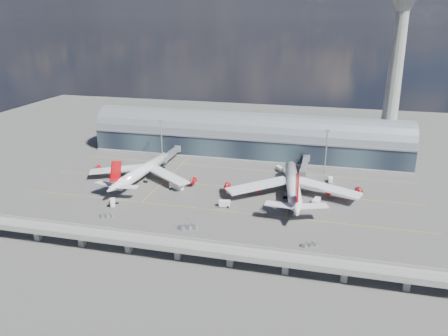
% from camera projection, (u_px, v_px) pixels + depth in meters
% --- Properties ---
extents(ground, '(500.00, 500.00, 0.00)m').
position_uv_depth(ground, '(216.00, 201.00, 213.48)').
color(ground, '#474744').
rests_on(ground, ground).
extents(taxi_lines, '(200.00, 80.12, 0.01)m').
position_uv_depth(taxi_lines, '(227.00, 185.00, 233.71)').
color(taxi_lines, gold).
rests_on(taxi_lines, ground).
extents(terminal, '(200.00, 30.00, 28.00)m').
position_uv_depth(terminal, '(248.00, 138.00, 281.11)').
color(terminal, '#1C232E').
rests_on(terminal, ground).
extents(control_tower, '(19.00, 19.00, 103.00)m').
position_uv_depth(control_tower, '(394.00, 78.00, 252.83)').
color(control_tower, gray).
rests_on(control_tower, ground).
extents(guideway, '(220.00, 8.50, 7.20)m').
position_uv_depth(guideway, '(178.00, 246.00, 161.39)').
color(guideway, gray).
rests_on(guideway, ground).
extents(floodlight_mast_left, '(3.00, 0.70, 25.70)m').
position_uv_depth(floodlight_mast_left, '(161.00, 139.00, 270.82)').
color(floodlight_mast_left, gray).
rests_on(floodlight_mast_left, ground).
extents(floodlight_mast_right, '(3.00, 0.70, 25.70)m').
position_uv_depth(floodlight_mast_right, '(326.00, 150.00, 247.81)').
color(floodlight_mast_right, gray).
rests_on(floodlight_mast_right, ground).
extents(airliner_left, '(62.75, 65.96, 20.09)m').
position_uv_depth(airliner_left, '(142.00, 171.00, 237.71)').
color(airliner_left, white).
rests_on(airliner_left, ground).
extents(airliner_right, '(69.13, 72.31, 22.97)m').
position_uv_depth(airliner_right, '(293.00, 186.00, 216.70)').
color(airliner_right, white).
rests_on(airliner_right, ground).
extents(jet_bridge_left, '(4.40, 28.00, 7.25)m').
position_uv_depth(jet_bridge_left, '(171.00, 153.00, 270.29)').
color(jet_bridge_left, gray).
rests_on(jet_bridge_left, ground).
extents(jet_bridge_right, '(4.40, 32.00, 7.25)m').
position_uv_depth(jet_bridge_right, '(305.00, 165.00, 249.71)').
color(jet_bridge_right, gray).
rests_on(jet_bridge_right, ground).
extents(service_truck_0, '(4.82, 6.57, 2.63)m').
position_uv_depth(service_truck_0, '(113.00, 203.00, 208.61)').
color(service_truck_0, silver).
rests_on(service_truck_0, ground).
extents(service_truck_1, '(5.71, 3.49, 3.09)m').
position_uv_depth(service_truck_1, '(225.00, 204.00, 207.01)').
color(service_truck_1, silver).
rests_on(service_truck_1, ground).
extents(service_truck_2, '(8.51, 4.94, 2.97)m').
position_uv_depth(service_truck_2, '(177.00, 187.00, 227.61)').
color(service_truck_2, silver).
rests_on(service_truck_2, ground).
extents(service_truck_3, '(4.00, 6.97, 3.17)m').
position_uv_depth(service_truck_3, '(316.00, 202.00, 208.77)').
color(service_truck_3, silver).
rests_on(service_truck_3, ground).
extents(service_truck_4, '(2.48, 4.75, 2.71)m').
position_uv_depth(service_truck_4, '(331.00, 180.00, 237.34)').
color(service_truck_4, silver).
rests_on(service_truck_4, ground).
extents(service_truck_5, '(4.87, 5.65, 2.64)m').
position_uv_depth(service_truck_5, '(279.00, 169.00, 254.85)').
color(service_truck_5, silver).
rests_on(service_truck_5, ground).
extents(cargo_train_0, '(6.67, 3.79, 1.48)m').
position_uv_depth(cargo_train_0, '(107.00, 216.00, 196.23)').
color(cargo_train_0, gray).
rests_on(cargo_train_0, ground).
extents(cargo_train_1, '(8.33, 4.55, 1.85)m').
position_uv_depth(cargo_train_1, '(188.00, 227.00, 185.66)').
color(cargo_train_1, gray).
rests_on(cargo_train_1, ground).
extents(cargo_train_2, '(6.67, 4.28, 1.51)m').
position_uv_depth(cargo_train_2, '(310.00, 244.00, 171.65)').
color(cargo_train_2, gray).
rests_on(cargo_train_2, ground).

